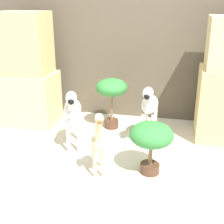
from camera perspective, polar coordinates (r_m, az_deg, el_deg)
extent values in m
plane|color=beige|center=(2.86, -1.82, -11.69)|extent=(14.00, 14.00, 0.00)
cube|color=brown|center=(3.95, 3.35, 14.58)|extent=(6.40, 0.08, 2.20)
cube|color=#DBC184|center=(4.00, -14.83, 2.46)|extent=(0.66, 0.50, 0.63)
cube|color=#D1B775|center=(3.85, -15.77, 11.97)|extent=(0.57, 0.43, 0.71)
cylinder|color=silver|center=(3.31, 7.36, -3.51)|extent=(0.04, 0.04, 0.36)
cylinder|color=silver|center=(3.32, 5.56, -3.34)|extent=(0.04, 0.04, 0.36)
cylinder|color=silver|center=(3.54, 7.87, -1.81)|extent=(0.04, 0.04, 0.36)
cylinder|color=silver|center=(3.55, 6.19, -1.65)|extent=(0.04, 0.04, 0.36)
ellipsoid|color=silver|center=(3.34, 6.94, 1.44)|extent=(0.19, 0.38, 0.17)
cylinder|color=silver|center=(3.15, 6.66, 2.43)|extent=(0.08, 0.12, 0.18)
ellipsoid|color=silver|center=(3.08, 6.60, 3.43)|extent=(0.12, 0.20, 0.12)
sphere|color=black|center=(3.01, 6.38, 2.79)|extent=(0.06, 0.06, 0.06)
cube|color=black|center=(3.15, 6.67, 2.57)|extent=(0.02, 0.07, 0.15)
cylinder|color=silver|center=(3.19, -6.12, -4.41)|extent=(0.04, 0.04, 0.36)
cylinder|color=silver|center=(3.19, -8.01, -4.47)|extent=(0.04, 0.04, 0.36)
cylinder|color=silver|center=(3.42, -6.09, -2.55)|extent=(0.04, 0.04, 0.36)
cylinder|color=silver|center=(3.43, -7.84, -2.60)|extent=(0.04, 0.04, 0.36)
ellipsoid|color=silver|center=(3.21, -7.21, 0.64)|extent=(0.28, 0.41, 0.17)
cylinder|color=silver|center=(3.03, -7.38, 1.59)|extent=(0.11, 0.14, 0.18)
ellipsoid|color=silver|center=(2.95, -7.48, 2.61)|extent=(0.16, 0.22, 0.12)
sphere|color=black|center=(2.88, -7.51, 1.90)|extent=(0.06, 0.06, 0.06)
cube|color=black|center=(3.02, -7.39, 1.74)|extent=(0.04, 0.07, 0.15)
cylinder|color=beige|center=(2.78, -1.70, -9.52)|extent=(0.03, 0.03, 0.26)
cylinder|color=beige|center=(2.78, -3.16, -9.60)|extent=(0.03, 0.03, 0.26)
cylinder|color=beige|center=(2.94, -2.07, -7.75)|extent=(0.03, 0.03, 0.26)
cylinder|color=beige|center=(2.93, -3.44, -7.82)|extent=(0.03, 0.03, 0.26)
ellipsoid|color=beige|center=(2.77, -2.66, -5.42)|extent=(0.19, 0.28, 0.12)
cylinder|color=beige|center=(2.60, -2.50, -3.16)|extent=(0.10, 0.15, 0.30)
ellipsoid|color=beige|center=(2.46, -2.36, -1.20)|extent=(0.11, 0.15, 0.08)
sphere|color=brown|center=(2.41, -2.23, -1.84)|extent=(0.04, 0.04, 0.04)
cylinder|color=#513323|center=(3.79, -0.09, -2.11)|extent=(0.17, 0.17, 0.10)
cylinder|color=brown|center=(3.72, -0.10, 0.76)|extent=(0.03, 0.03, 0.30)
ellipsoid|color=#337F38|center=(3.64, -0.10, 4.53)|extent=(0.37, 0.37, 0.21)
cylinder|color=#513323|center=(2.91, 6.91, -10.14)|extent=(0.18, 0.18, 0.09)
cylinder|color=brown|center=(2.84, 7.04, -7.79)|extent=(0.04, 0.04, 0.19)
ellipsoid|color=#337F38|center=(2.75, 7.22, -4.13)|extent=(0.39, 0.39, 0.22)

